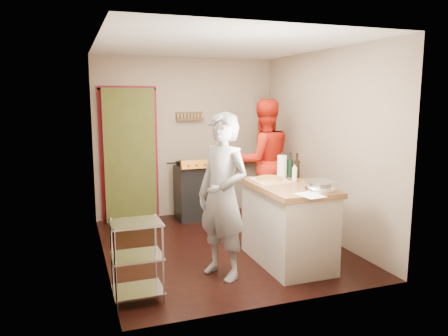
{
  "coord_description": "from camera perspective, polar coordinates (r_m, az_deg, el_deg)",
  "views": [
    {
      "loc": [
        -1.83,
        -5.26,
        1.96
      ],
      "look_at": [
        0.04,
        0.0,
        1.05
      ],
      "focal_mm": 35.0,
      "sensor_mm": 36.0,
      "label": 1
    }
  ],
  "objects": [
    {
      "name": "island",
      "position": [
        5.26,
        8.35,
        -6.97
      ],
      "size": [
        0.75,
        1.38,
        1.26
      ],
      "color": "beige",
      "rests_on": "ground"
    },
    {
      "name": "back_wall",
      "position": [
        7.19,
        -9.9,
        2.5
      ],
      "size": [
        3.0,
        0.44,
        2.6
      ],
      "color": "tan",
      "rests_on": "ground"
    },
    {
      "name": "person_red",
      "position": [
        6.83,
        5.18,
        0.84
      ],
      "size": [
        0.96,
        0.76,
        1.93
      ],
      "primitive_type": "imported",
      "rotation": [
        0.0,
        0.0,
        3.11
      ],
      "color": "red",
      "rests_on": "ground"
    },
    {
      "name": "floor",
      "position": [
        5.9,
        -0.35,
        -10.14
      ],
      "size": [
        3.5,
        3.5,
        0.0
      ],
      "primitive_type": "plane",
      "color": "black",
      "rests_on": "ground"
    },
    {
      "name": "left_wall",
      "position": [
        5.31,
        -15.84,
        1.75
      ],
      "size": [
        0.04,
        3.5,
        2.6
      ],
      "primitive_type": "cube",
      "color": "tan",
      "rests_on": "ground"
    },
    {
      "name": "stove",
      "position": [
        7.11,
        -3.77,
        -3.04
      ],
      "size": [
        0.6,
        0.63,
        1.0
      ],
      "color": "black",
      "rests_on": "ground"
    },
    {
      "name": "person_stripe",
      "position": [
        4.72,
        -0.16,
        -3.72
      ],
      "size": [
        0.69,
        0.78,
        1.8
      ],
      "primitive_type": "imported",
      "rotation": [
        0.0,
        0.0,
        -1.08
      ],
      "color": "#BBBCC0",
      "rests_on": "ground"
    },
    {
      "name": "wire_shelving",
      "position": [
        4.37,
        -11.3,
        -11.32
      ],
      "size": [
        0.48,
        0.4,
        0.8
      ],
      "color": "silver",
      "rests_on": "ground"
    },
    {
      "name": "ceiling",
      "position": [
        5.61,
        -0.38,
        15.91
      ],
      "size": [
        3.0,
        3.5,
        0.02
      ],
      "primitive_type": "cube",
      "color": "white",
      "rests_on": "back_wall"
    },
    {
      "name": "right_wall",
      "position": [
        6.26,
        12.73,
        2.97
      ],
      "size": [
        0.04,
        3.5,
        2.6
      ],
      "primitive_type": "cube",
      "color": "tan",
      "rests_on": "ground"
    }
  ]
}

